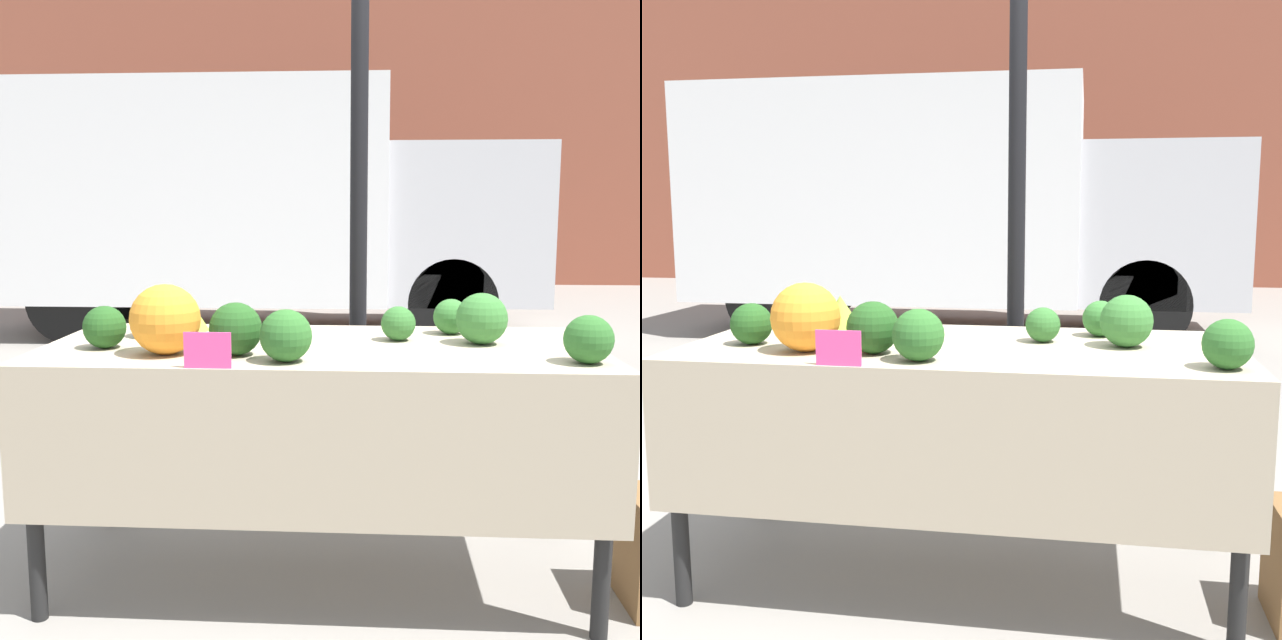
{
  "view_description": "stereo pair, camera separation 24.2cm",
  "coord_description": "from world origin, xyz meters",
  "views": [
    {
      "loc": [
        0.15,
        -2.39,
        1.23
      ],
      "look_at": [
        0.0,
        0.0,
        0.87
      ],
      "focal_mm": 42.0,
      "sensor_mm": 36.0,
      "label": 1
    },
    {
      "loc": [
        0.39,
        -2.36,
        1.23
      ],
      "look_at": [
        0.0,
        0.0,
        0.87
      ],
      "focal_mm": 42.0,
      "sensor_mm": 36.0,
      "label": 2
    }
  ],
  "objects": [
    {
      "name": "tent_pole",
      "position": [
        0.11,
        0.64,
        1.23
      ],
      "size": [
        0.07,
        0.07,
        2.46
      ],
      "color": "black",
      "rests_on": "ground_plane"
    },
    {
      "name": "broccoli_head_6",
      "position": [
        0.52,
        0.04,
        0.88
      ],
      "size": [
        0.17,
        0.17,
        0.17
      ],
      "color": "#387533",
      "rests_on": "market_table"
    },
    {
      "name": "ground_plane",
      "position": [
        0.0,
        0.0,
        0.0
      ],
      "size": [
        40.0,
        40.0,
        0.0
      ],
      "primitive_type": "plane",
      "color": "gray"
    },
    {
      "name": "broccoli_head_4",
      "position": [
        0.45,
        0.23,
        0.85
      ],
      "size": [
        0.12,
        0.12,
        0.12
      ],
      "color": "#387533",
      "rests_on": "market_table"
    },
    {
      "name": "broccoli_head_7",
      "position": [
        -0.08,
        -0.29,
        0.87
      ],
      "size": [
        0.15,
        0.15,
        0.15
      ],
      "color": "#2D6628",
      "rests_on": "market_table"
    },
    {
      "name": "market_table",
      "position": [
        0.0,
        -0.06,
        0.69
      ],
      "size": [
        1.78,
        0.8,
        0.79
      ],
      "color": "tan",
      "rests_on": "ground_plane"
    },
    {
      "name": "building_facade",
      "position": [
        0.0,
        10.27,
        2.45
      ],
      "size": [
        16.0,
        0.6,
        4.9
      ],
      "color": "brown",
      "rests_on": "ground_plane"
    },
    {
      "name": "broccoli_head_3",
      "position": [
        0.78,
        -0.26,
        0.86
      ],
      "size": [
        0.14,
        0.14,
        0.14
      ],
      "color": "#2D6628",
      "rests_on": "market_table"
    },
    {
      "name": "broccoli_head_5",
      "position": [
        -0.56,
        0.11,
        0.88
      ],
      "size": [
        0.17,
        0.17,
        0.17
      ],
      "color": "#285B23",
      "rests_on": "market_table"
    },
    {
      "name": "broccoli_head_0",
      "position": [
        -0.67,
        -0.11,
        0.86
      ],
      "size": [
        0.14,
        0.14,
        0.14
      ],
      "color": "#23511E",
      "rests_on": "market_table"
    },
    {
      "name": "orange_cauliflower",
      "position": [
        -0.45,
        -0.2,
        0.9
      ],
      "size": [
        0.21,
        0.21,
        0.21
      ],
      "color": "orange",
      "rests_on": "market_table"
    },
    {
      "name": "parked_truck",
      "position": [
        -1.01,
        5.07,
        1.28
      ],
      "size": [
        5.19,
        1.95,
        2.37
      ],
      "color": "white",
      "rests_on": "ground_plane"
    },
    {
      "name": "broccoli_head_1",
      "position": [
        -0.24,
        -0.2,
        0.87
      ],
      "size": [
        0.16,
        0.16,
        0.16
      ],
      "color": "#23511E",
      "rests_on": "market_table"
    },
    {
      "name": "broccoli_head_2",
      "position": [
        0.26,
        0.09,
        0.85
      ],
      "size": [
        0.12,
        0.12,
        0.12
      ],
      "color": "#336B2D",
      "rests_on": "market_table"
    },
    {
      "name": "price_sign",
      "position": [
        -0.29,
        -0.39,
        0.84
      ],
      "size": [
        0.13,
        0.01,
        0.1
      ],
      "color": "#EF4793",
      "rests_on": "market_table"
    },
    {
      "name": "romanesco_head",
      "position": [
        -0.49,
        0.25,
        0.85
      ],
      "size": [
        0.15,
        0.15,
        0.12
      ],
      "color": "#93B238",
      "rests_on": "market_table"
    }
  ]
}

